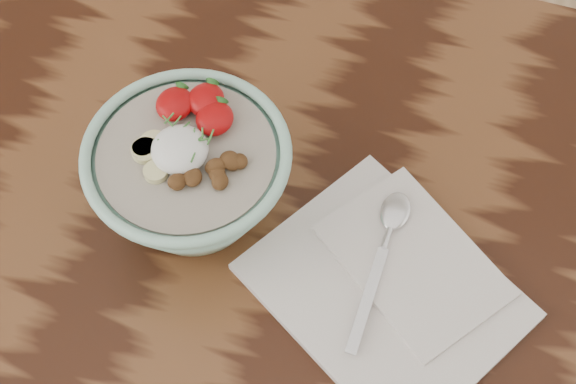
{
  "coord_description": "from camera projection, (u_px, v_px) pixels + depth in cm",
  "views": [
    {
      "loc": [
        7.29,
        -30.69,
        147.72
      ],
      "look_at": [
        -3.72,
        3.22,
        86.63
      ],
      "focal_mm": 50.0,
      "sensor_mm": 36.0,
      "label": 1
    }
  ],
  "objects": [
    {
      "name": "table",
      "position": [
        312.0,
        323.0,
        0.87
      ],
      "size": [
        160.0,
        90.0,
        75.0
      ],
      "color": "black",
      "rests_on": "ground"
    },
    {
      "name": "napkin",
      "position": [
        391.0,
        284.0,
        0.78
      ],
      "size": [
        30.71,
        29.08,
        1.49
      ],
      "rotation": [
        0.0,
        0.0,
        -0.53
      ],
      "color": "white",
      "rests_on": "table"
    },
    {
      "name": "breakfast_bowl",
      "position": [
        191.0,
        176.0,
        0.77
      ],
      "size": [
        19.71,
        19.71,
        13.1
      ],
      "rotation": [
        0.0,
        0.0,
        0.28
      ],
      "color": "#9FD7C0",
      "rests_on": "table"
    },
    {
      "name": "spoon",
      "position": [
        389.0,
        232.0,
        0.8
      ],
      "size": [
        3.11,
        18.03,
        0.94
      ],
      "rotation": [
        0.0,
        0.0,
        -0.02
      ],
      "color": "silver",
      "rests_on": "napkin"
    }
  ]
}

